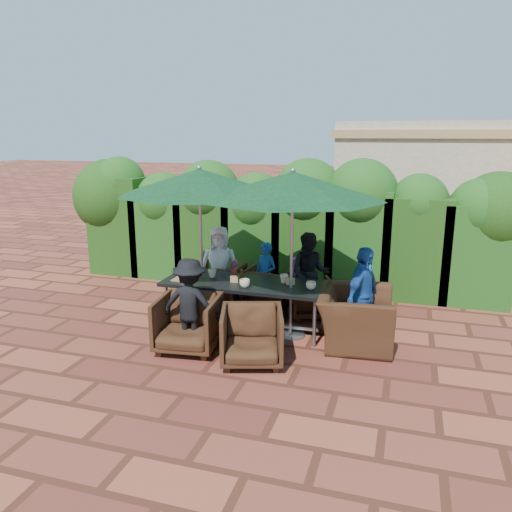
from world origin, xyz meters
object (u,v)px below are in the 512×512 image
(chair_far_left, at_px, (219,283))
(chair_end_right, at_px, (356,309))
(chair_far_right, at_px, (311,296))
(chair_near_right, at_px, (252,333))
(dining_table, at_px, (245,287))
(umbrella_left, at_px, (199,182))
(chair_near_left, at_px, (188,321))
(umbrella_right, at_px, (293,186))
(chair_far_mid, at_px, (268,286))

(chair_far_left, height_order, chair_end_right, chair_end_right)
(chair_far_right, distance_m, chair_near_right, 1.95)
(dining_table, relative_size, chair_end_right, 2.10)
(umbrella_left, relative_size, chair_far_left, 3.01)
(chair_far_right, relative_size, chair_near_left, 0.82)
(chair_near_left, bearing_deg, chair_far_left, 91.22)
(umbrella_right, relative_size, chair_near_left, 3.07)
(chair_far_left, xyz_separation_m, chair_near_left, (0.25, -1.82, 0.01))
(chair_far_mid, bearing_deg, chair_end_right, 149.95)
(chair_far_right, bearing_deg, chair_near_left, 30.77)
(chair_near_right, xyz_separation_m, chair_end_right, (1.21, 1.03, 0.11))
(chair_far_left, distance_m, chair_near_left, 1.84)
(umbrella_right, distance_m, chair_end_right, 1.94)
(chair_far_left, bearing_deg, chair_near_right, 121.16)
(dining_table, relative_size, umbrella_right, 0.96)
(umbrella_left, distance_m, chair_far_mid, 2.20)
(dining_table, xyz_separation_m, chair_far_left, (-0.76, 0.88, -0.27))
(chair_near_left, bearing_deg, chair_far_mid, 66.73)
(dining_table, xyz_separation_m, chair_far_right, (0.85, 0.84, -0.33))
(chair_near_left, xyz_separation_m, chair_end_right, (2.17, 0.89, 0.09))
(dining_table, height_order, chair_near_right, chair_near_right)
(chair_far_mid, distance_m, chair_far_right, 0.80)
(chair_far_left, height_order, chair_far_mid, chair_far_left)
(umbrella_left, bearing_deg, dining_table, -6.23)
(dining_table, relative_size, umbrella_left, 1.00)
(umbrella_right, bearing_deg, chair_near_left, -144.72)
(umbrella_left, height_order, chair_far_mid, umbrella_left)
(umbrella_right, bearing_deg, dining_table, 175.23)
(chair_near_right, bearing_deg, umbrella_left, 118.50)
(dining_table, xyz_separation_m, chair_near_left, (-0.51, -0.94, -0.26))
(chair_far_left, distance_m, chair_end_right, 2.59)
(chair_near_right, bearing_deg, chair_far_left, 104.56)
(umbrella_left, distance_m, chair_end_right, 2.93)
(umbrella_right, distance_m, chair_far_left, 2.52)
(chair_far_left, xyz_separation_m, chair_far_right, (1.62, -0.05, -0.07))
(dining_table, height_order, umbrella_left, umbrella_left)
(chair_far_mid, relative_size, chair_near_right, 0.96)
(dining_table, bearing_deg, umbrella_right, -4.77)
(chair_near_right, bearing_deg, dining_table, 95.49)
(chair_far_mid, bearing_deg, chair_far_right, 171.06)
(umbrella_right, bearing_deg, chair_far_right, 81.61)
(chair_near_left, bearing_deg, umbrella_left, 95.43)
(chair_far_left, bearing_deg, dining_table, 130.15)
(chair_end_right, bearing_deg, umbrella_right, 86.23)
(umbrella_left, bearing_deg, umbrella_right, -5.50)
(umbrella_right, xyz_separation_m, chair_near_right, (-0.28, -1.01, -1.81))
(umbrella_right, relative_size, chair_far_mid, 3.33)
(umbrella_left, relative_size, chair_near_left, 2.93)
(chair_far_mid, bearing_deg, dining_table, 89.42)
(chair_far_mid, height_order, chair_end_right, chair_end_right)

